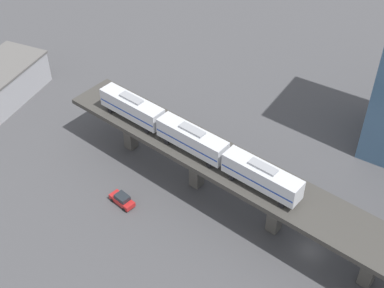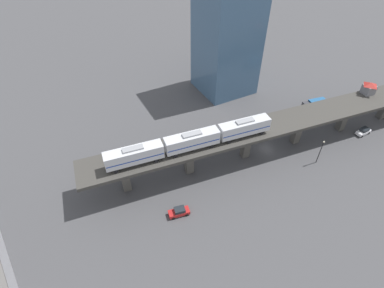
{
  "view_description": "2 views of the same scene",
  "coord_description": "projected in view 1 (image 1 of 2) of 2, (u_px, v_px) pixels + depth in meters",
  "views": [
    {
      "loc": [
        -50.6,
        -11.8,
        62.53
      ],
      "look_at": [
        1.2,
        21.32,
        9.81
      ],
      "focal_mm": 50.0,
      "sensor_mm": 36.0,
      "label": 1
    },
    {
      "loc": [
        -41.32,
        43.94,
        52.82
      ],
      "look_at": [
        1.2,
        21.32,
        9.81
      ],
      "focal_mm": 28.0,
      "sensor_mm": 36.0,
      "label": 2
    }
  ],
  "objects": [
    {
      "name": "elevated_viaduct",
      "position": [
        319.0,
        219.0,
        73.16
      ],
      "size": [
        19.53,
        92.34,
        8.31
      ],
      "color": "#393733",
      "rests_on": "ground"
    },
    {
      "name": "ground_plane",
      "position": [
        311.0,
        251.0,
        77.89
      ],
      "size": [
        400.0,
        400.0,
        0.0
      ],
      "primitive_type": "plane",
      "color": "#424244"
    },
    {
      "name": "street_car_red",
      "position": [
        122.0,
        200.0,
        84.37
      ],
      "size": [
        2.6,
        4.66,
        1.89
      ],
      "color": "#AD1E1E",
      "rests_on": "ground"
    },
    {
      "name": "subway_train",
      "position": [
        192.0,
        139.0,
        80.31
      ],
      "size": [
        7.31,
        37.26,
        4.45
      ],
      "color": "silver",
      "rests_on": "elevated_viaduct"
    }
  ]
}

